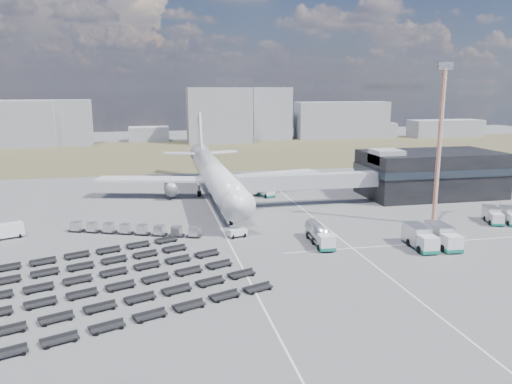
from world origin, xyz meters
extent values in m
plane|color=#565659|center=(0.00, 0.00, 0.00)|extent=(420.00, 420.00, 0.00)
cube|color=#453E29|center=(0.00, 110.00, 0.01)|extent=(420.00, 90.00, 0.01)
cube|color=silver|center=(-2.00, 5.00, 0.01)|extent=(0.25, 110.00, 0.01)
cube|color=silver|center=(16.00, 5.00, 0.01)|extent=(0.25, 110.00, 0.01)
cube|color=silver|center=(25.00, -8.00, 0.01)|extent=(40.00, 0.25, 0.01)
cube|color=black|center=(48.00, 24.00, 5.00)|extent=(30.00, 16.00, 10.00)
cube|color=#262D38|center=(48.00, 24.00, 6.20)|extent=(30.40, 16.40, 1.60)
cube|color=#939399|center=(36.00, 22.00, 9.50)|extent=(6.00, 6.00, 3.00)
cube|color=#939399|center=(18.10, 20.50, 5.10)|extent=(29.80, 3.00, 3.00)
cube|color=#939399|center=(4.70, 20.00, 5.10)|extent=(4.00, 3.60, 3.40)
cylinder|color=slate|center=(6.20, 20.50, 2.55)|extent=(0.70, 0.70, 5.10)
cylinder|color=black|center=(6.20, 20.50, 0.45)|extent=(1.40, 0.90, 1.40)
cylinder|color=silver|center=(0.00, 30.00, 5.30)|extent=(5.60, 48.00, 5.60)
cone|color=silver|center=(0.00, 3.50, 5.30)|extent=(5.60, 5.00, 5.60)
cone|color=silver|center=(0.00, 58.00, 6.10)|extent=(5.60, 8.00, 5.60)
cube|color=black|center=(0.00, 5.50, 6.10)|extent=(2.20, 2.00, 0.80)
cube|color=silver|center=(-13.00, 35.00, 4.10)|extent=(25.59, 11.38, 0.50)
cube|color=silver|center=(13.00, 35.00, 4.10)|extent=(25.59, 11.38, 0.50)
cylinder|color=slate|center=(-9.50, 33.00, 2.40)|extent=(3.00, 5.00, 3.00)
cylinder|color=slate|center=(9.50, 33.00, 2.40)|extent=(3.00, 5.00, 3.00)
cube|color=silver|center=(-5.50, 60.00, 6.50)|extent=(9.49, 5.63, 0.35)
cube|color=silver|center=(5.50, 60.00, 6.50)|extent=(9.49, 5.63, 0.35)
cube|color=silver|center=(0.00, 61.00, 11.80)|extent=(0.50, 9.06, 11.45)
cylinder|color=slate|center=(0.00, 9.00, 1.25)|extent=(0.50, 0.50, 2.50)
cylinder|color=slate|center=(-3.20, 34.00, 1.25)|extent=(0.60, 0.60, 2.50)
cylinder|color=slate|center=(3.20, 34.00, 1.25)|extent=(0.60, 0.60, 2.50)
cylinder|color=black|center=(0.00, 9.00, 0.50)|extent=(0.50, 1.20, 1.20)
cube|color=gray|center=(-57.88, 147.48, 9.48)|extent=(40.60, 12.00, 18.97)
cube|color=gray|center=(-13.77, 157.39, 3.18)|extent=(17.70, 12.00, 6.37)
cube|color=gray|center=(16.75, 142.99, 12.02)|extent=(27.81, 12.00, 24.03)
cube|color=gray|center=(42.32, 153.35, 12.03)|extent=(18.27, 12.00, 24.06)
cube|color=gray|center=(77.21, 151.47, 8.62)|extent=(44.69, 12.00, 17.24)
cube|color=gray|center=(92.89, 154.17, 3.42)|extent=(24.48, 12.00, 6.83)
cube|color=gray|center=(130.69, 147.60, 4.11)|extent=(36.38, 12.00, 8.21)
cube|color=silver|center=(11.63, -8.31, 1.37)|extent=(2.37, 2.37, 2.17)
cube|color=#136D59|center=(11.63, -8.31, 0.52)|extent=(2.46, 2.46, 0.47)
cylinder|color=silver|center=(11.83, -3.69, 1.79)|extent=(2.68, 7.18, 2.36)
cube|color=slate|center=(11.83, -3.69, 0.71)|extent=(2.58, 7.18, 0.33)
cylinder|color=black|center=(11.77, -5.11, 0.47)|extent=(2.50, 1.15, 1.04)
cube|color=silver|center=(-0.21, 1.53, 0.69)|extent=(3.34, 2.41, 1.38)
cube|color=silver|center=(-36.75, 8.65, 1.21)|extent=(5.01, 3.75, 2.42)
cube|color=silver|center=(11.35, 31.21, 1.45)|extent=(3.67, 5.83, 2.54)
cube|color=#136D59|center=(11.35, 31.21, 0.41)|extent=(3.78, 5.95, 0.41)
cube|color=silver|center=(25.91, -12.56, 1.43)|extent=(2.66, 2.55, 2.41)
cube|color=#136D59|center=(25.91, -12.56, 0.49)|extent=(2.77, 2.67, 0.49)
cube|color=silver|center=(26.13, -8.73, 1.87)|extent=(2.91, 5.19, 2.85)
cube|color=silver|center=(29.63, -12.77, 1.43)|extent=(2.66, 2.55, 2.41)
cube|color=#136D59|center=(29.63, -12.77, 0.49)|extent=(2.77, 2.67, 0.49)
cube|color=silver|center=(29.85, -8.94, 1.87)|extent=(2.91, 5.19, 2.85)
cube|color=silver|center=(46.00, -1.41, 1.17)|extent=(2.62, 2.56, 1.99)
cube|color=#136D59|center=(46.00, -1.41, 0.41)|extent=(2.73, 2.68, 0.41)
cube|color=silver|center=(47.04, 1.58, 1.54)|extent=(3.42, 4.64, 2.35)
cube|color=silver|center=(49.94, 0.57, 1.54)|extent=(3.42, 4.64, 2.35)
cube|color=black|center=(-26.46, 10.23, 0.28)|extent=(2.77, 2.25, 0.17)
cube|color=silver|center=(-26.46, 10.23, 1.06)|extent=(1.91, 1.91, 1.38)
cube|color=black|center=(-23.71, 9.16, 0.28)|extent=(2.77, 2.25, 0.17)
cube|color=silver|center=(-23.71, 9.16, 1.06)|extent=(1.91, 1.91, 1.38)
cube|color=black|center=(-20.96, 8.09, 0.28)|extent=(2.77, 2.25, 0.17)
cube|color=silver|center=(-20.96, 8.09, 1.06)|extent=(1.91, 1.91, 1.38)
cube|color=black|center=(-18.21, 7.01, 0.28)|extent=(2.77, 2.25, 0.17)
cube|color=silver|center=(-18.21, 7.01, 1.06)|extent=(1.91, 1.91, 1.38)
cube|color=black|center=(-15.46, 5.94, 0.28)|extent=(2.77, 2.25, 0.17)
cube|color=silver|center=(-15.46, 5.94, 1.06)|extent=(1.91, 1.91, 1.38)
cube|color=black|center=(-12.71, 4.87, 0.28)|extent=(2.77, 2.25, 0.17)
cube|color=silver|center=(-12.71, 4.87, 1.06)|extent=(1.91, 1.91, 1.38)
cube|color=black|center=(-9.96, 3.80, 0.28)|extent=(2.77, 2.25, 0.17)
cube|color=silver|center=(-9.96, 3.80, 1.06)|extent=(1.91, 1.91, 1.38)
cube|color=black|center=(-7.21, 2.73, 0.28)|extent=(2.77, 2.25, 0.17)
cube|color=silver|center=(-7.21, 2.73, 1.06)|extent=(1.91, 1.91, 1.38)
cube|color=black|center=(-14.43, -25.46, 0.41)|extent=(30.54, 13.18, 0.82)
cube|color=black|center=(-16.17, -20.98, 0.41)|extent=(30.54, 13.18, 0.82)
cube|color=black|center=(-17.91, -16.49, 0.41)|extent=(30.54, 13.18, 0.82)
cube|color=black|center=(-19.64, -12.00, 0.41)|extent=(30.54, 13.18, 0.82)
cube|color=black|center=(-21.38, -7.51, 0.41)|extent=(26.27, 11.52, 0.82)
cube|color=black|center=(-23.11, -3.02, 0.41)|extent=(26.27, 11.52, 0.82)
cylinder|color=#B9431D|center=(35.45, 1.57, 13.63)|extent=(0.76, 0.76, 27.27)
cube|color=slate|center=(35.45, 1.57, 27.60)|extent=(2.67, 0.93, 1.31)
cube|color=#565659|center=(35.45, 1.57, 0.16)|extent=(2.18, 2.18, 0.33)
camera|label=1|loc=(-13.65, -75.99, 24.12)|focal=35.00mm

